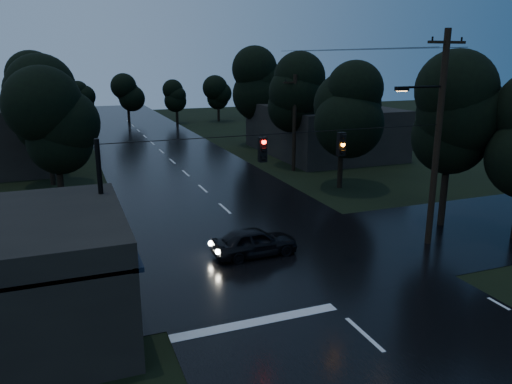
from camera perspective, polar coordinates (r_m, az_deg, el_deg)
main_road at (r=39.20m, az=-8.02°, el=2.09°), size 12.00×120.00×0.02m
cross_street at (r=22.80m, az=2.58°, el=-7.47°), size 60.00×9.00×0.02m
building_far_right at (r=47.45m, az=7.51°, el=7.08°), size 10.00×14.00×4.40m
utility_pole_main at (r=24.48m, az=19.91°, el=6.02°), size 3.50×0.30×10.00m
utility_pole_far at (r=39.36m, az=4.41°, el=7.99°), size 2.00×0.30×7.50m
anchor_pole_left at (r=19.16m, az=-17.07°, el=-3.05°), size 0.18×0.18×6.00m
span_signals at (r=20.67m, az=5.30°, el=5.28°), size 15.00×0.37×1.12m
tree_corner_near at (r=27.58m, az=21.47°, el=8.35°), size 4.48×4.48×9.44m
tree_left_a at (r=29.46m, az=-22.07°, el=7.19°), size 3.92×3.92×8.26m
tree_left_b at (r=37.39m, az=-23.00°, el=9.15°), size 4.20×4.20×8.85m
tree_left_c at (r=47.35m, az=-23.53°, el=10.58°), size 4.48×4.48×9.44m
tree_right_a at (r=34.24m, az=9.91°, el=9.66°), size 4.20×4.20×8.85m
tree_right_b at (r=41.51m, az=4.91°, el=11.28°), size 4.48×4.48×9.44m
tree_right_c at (r=50.88m, az=0.51°, el=12.46°), size 4.76×4.76×10.03m
car at (r=22.76m, az=-0.14°, el=-5.69°), size 3.96×1.68×1.33m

